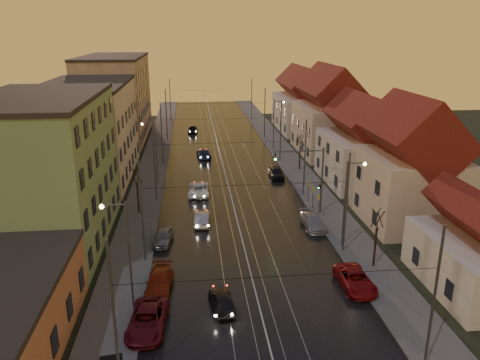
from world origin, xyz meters
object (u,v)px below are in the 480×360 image
object	(u,v)px
parked_left_3	(163,237)
street_lamp_3	(276,120)
parked_right_1	(313,221)
driving_car_3	(204,154)
street_lamp_1	(349,195)
street_lamp_2	(154,146)
parked_right_2	(276,172)
driving_car_2	(199,189)
parked_right_0	(355,280)
driving_car_0	(222,301)
parked_left_1	(147,320)
traffic_light_mast	(313,172)
street_lamp_0	(124,245)
driving_car_4	(193,129)
driving_car_1	(202,218)
parked_left_2	(159,282)

from	to	relation	value
parked_left_3	street_lamp_3	bearing A→B (deg)	71.48
parked_right_1	driving_car_3	bearing A→B (deg)	107.56
street_lamp_1	parked_right_1	world-z (taller)	street_lamp_1
street_lamp_2	parked_left_3	bearing A→B (deg)	-84.04
parked_right_1	parked_right_2	bearing A→B (deg)	90.24
street_lamp_1	driving_car_2	bearing A→B (deg)	129.83
street_lamp_1	street_lamp_2	world-z (taller)	same
street_lamp_2	parked_right_0	xyz separation A→B (m)	(16.70, -26.97, -4.22)
street_lamp_3	driving_car_2	xyz separation A→B (m)	(-12.82, -20.63, -4.17)
street_lamp_2	driving_car_0	distance (m)	29.75
parked_left_1	driving_car_0	bearing A→B (deg)	25.11
street_lamp_2	traffic_light_mast	xyz separation A→B (m)	(17.10, -12.00, -0.29)
driving_car_0	parked_left_1	bearing A→B (deg)	13.81
street_lamp_0	parked_left_1	bearing A→B (deg)	-59.95
driving_car_0	parked_right_2	world-z (taller)	parked_right_2
parked_left_3	parked_right_2	distance (m)	23.14
street_lamp_3	parked_right_1	size ratio (longest dim) A/B	1.76
parked_right_2	street_lamp_1	bearing A→B (deg)	-82.34
driving_car_4	parked_right_2	size ratio (longest dim) A/B	1.02
street_lamp_0	driving_car_1	world-z (taller)	street_lamp_0
parked_right_1	street_lamp_1	bearing A→B (deg)	-69.83
parked_left_1	street_lamp_1	bearing A→B (deg)	36.87
driving_car_2	parked_left_1	size ratio (longest dim) A/B	1.02
street_lamp_3	driving_car_1	size ratio (longest dim) A/B	1.99
parked_right_1	parked_left_1	bearing A→B (deg)	-137.02
street_lamp_3	driving_car_1	xyz separation A→B (m)	(-12.69, -29.66, -4.22)
driving_car_0	parked_left_2	size ratio (longest dim) A/B	0.83
street_lamp_0	street_lamp_3	world-z (taller)	same
driving_car_3	driving_car_4	distance (m)	18.54
parked_right_2	street_lamp_3	bearing A→B (deg)	81.36
street_lamp_1	driving_car_0	size ratio (longest dim) A/B	2.14
driving_car_3	parked_right_1	size ratio (longest dim) A/B	1.02
parked_left_3	driving_car_1	bearing A→B (deg)	54.43
driving_car_3	parked_right_0	xyz separation A→B (m)	(10.21, -38.95, -0.01)
street_lamp_3	street_lamp_0	bearing A→B (deg)	-112.48
parked_left_1	parked_right_1	distance (m)	21.14
parked_right_2	parked_left_2	bearing A→B (deg)	-116.42
street_lamp_0	driving_car_3	bearing A→B (deg)	80.78
street_lamp_3	parked_left_1	size ratio (longest dim) A/B	1.58
street_lamp_2	parked_left_3	world-z (taller)	street_lamp_2
street_lamp_1	parked_right_0	bearing A→B (deg)	-102.19
street_lamp_2	parked_right_1	bearing A→B (deg)	-43.58
parked_right_0	traffic_light_mast	bearing A→B (deg)	86.63
street_lamp_2	driving_car_2	bearing A→B (deg)	-40.65
driving_car_4	parked_right_2	world-z (taller)	driving_car_4
parked_right_2	street_lamp_0	bearing A→B (deg)	-117.67
street_lamp_1	parked_left_1	distance (m)	20.22
street_lamp_3	parked_right_2	size ratio (longest dim) A/B	1.90
driving_car_4	parked_right_0	xyz separation A→B (m)	(11.75, -57.42, -0.07)
street_lamp_2	parked_left_3	xyz separation A→B (m)	(1.84, -17.61, -4.23)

